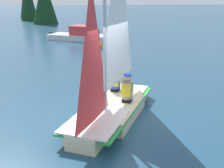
{
  "coord_description": "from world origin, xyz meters",
  "views": [
    {
      "loc": [
        6.91,
        -1.81,
        3.15
      ],
      "look_at": [
        0.0,
        0.0,
        0.96
      ],
      "focal_mm": 45.0,
      "sensor_mm": 36.0,
      "label": 1
    }
  ],
  "objects_px": {
    "sailor_helm": "(127,92)",
    "sailor_crew": "(115,83)",
    "motorboat_distant": "(80,35)",
    "buoy_marker": "(99,45)",
    "sailboat_main": "(112,91)"
  },
  "relations": [
    {
      "from": "sailor_helm",
      "to": "sailor_crew",
      "type": "bearing_deg",
      "value": -141.69
    },
    {
      "from": "sailor_crew",
      "to": "motorboat_distant",
      "type": "relative_size",
      "value": 0.24
    },
    {
      "from": "sailor_helm",
      "to": "sailor_crew",
      "type": "height_order",
      "value": "same"
    },
    {
      "from": "sailor_helm",
      "to": "buoy_marker",
      "type": "height_order",
      "value": "buoy_marker"
    },
    {
      "from": "sailboat_main",
      "to": "buoy_marker",
      "type": "relative_size",
      "value": 3.85
    },
    {
      "from": "sailor_crew",
      "to": "buoy_marker",
      "type": "height_order",
      "value": "buoy_marker"
    },
    {
      "from": "sailor_crew",
      "to": "motorboat_distant",
      "type": "xyz_separation_m",
      "value": [
        -13.85,
        0.93,
        -0.24
      ]
    },
    {
      "from": "sailboat_main",
      "to": "sailor_crew",
      "type": "bearing_deg",
      "value": -165.24
    },
    {
      "from": "buoy_marker",
      "to": "sailboat_main",
      "type": "bearing_deg",
      "value": -10.34
    },
    {
      "from": "sailboat_main",
      "to": "motorboat_distant",
      "type": "xyz_separation_m",
      "value": [
        -14.99,
        1.33,
        -0.38
      ]
    },
    {
      "from": "sailboat_main",
      "to": "sailor_helm",
      "type": "height_order",
      "value": "sailboat_main"
    },
    {
      "from": "sailboat_main",
      "to": "sailor_helm",
      "type": "relative_size",
      "value": 4.3
    },
    {
      "from": "sailor_helm",
      "to": "motorboat_distant",
      "type": "relative_size",
      "value": 0.24
    },
    {
      "from": "sailor_crew",
      "to": "sailboat_main",
      "type": "bearing_deg",
      "value": 14.76
    },
    {
      "from": "sailboat_main",
      "to": "buoy_marker",
      "type": "distance_m",
      "value": 11.27
    }
  ]
}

